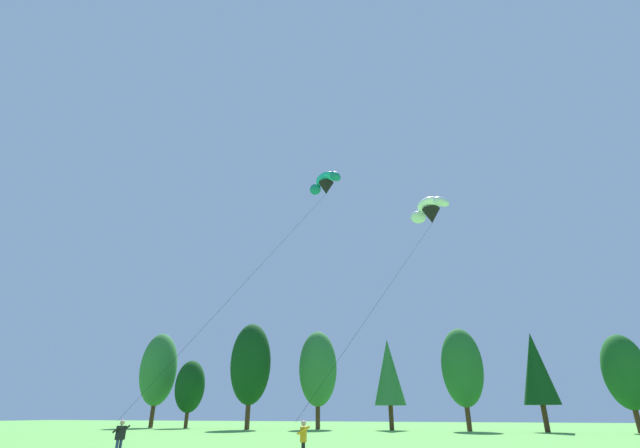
{
  "coord_description": "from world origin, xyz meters",
  "views": [
    {
      "loc": [
        10.59,
        -2.36,
        1.97
      ],
      "look_at": [
        2.87,
        22.01,
        13.04
      ],
      "focal_mm": 24.61,
      "sensor_mm": 36.0,
      "label": 1
    }
  ],
  "objects": [
    {
      "name": "kite_flyer_mid",
      "position": [
        3.61,
        17.31,
        1.0
      ],
      "size": [
        0.63,
        0.66,
        1.69
      ],
      "color": "black",
      "rests_on": "ground_plane"
    },
    {
      "name": "treeline_tree_c",
      "position": [
        -17.72,
        55.19,
        8.32
      ],
      "size": [
        5.51,
        5.51,
        13.75
      ],
      "color": "#472D19",
      "rests_on": "ground_plane"
    },
    {
      "name": "treeline_tree_e",
      "position": [
        0.81,
        58.76,
        7.04
      ],
      "size": [
        4.07,
        4.07,
        11.24
      ],
      "color": "#472D19",
      "rests_on": "ground_plane"
    },
    {
      "name": "parafoil_kite_high_teal",
      "position": [
        1.98,
        26.22,
        18.3
      ],
      "size": [
        9.14,
        11.2,
        17.62
      ],
      "color": "teal"
    },
    {
      "name": "kite_flyer_near",
      "position": [
        -5.12,
        16.4,
        1.0
      ],
      "size": [
        0.6,
        0.63,
        1.69
      ],
      "color": "navy",
      "rests_on": "ground_plane"
    },
    {
      "name": "treeline_tree_a",
      "position": [
        -35.33,
        58.71,
        8.34
      ],
      "size": [
        5.52,
        5.52,
        13.78
      ],
      "color": "#472D19",
      "rests_on": "ground_plane"
    },
    {
      "name": "treeline_tree_b",
      "position": [
        -29.03,
        58.28,
        5.68
      ],
      "size": [
        4.33,
        4.33,
        9.38
      ],
      "color": "#472D19",
      "rests_on": "ground_plane"
    },
    {
      "name": "treeline_tree_g",
      "position": [
        18.61,
        57.31,
        6.91
      ],
      "size": [
        4.03,
        4.03,
        11.04
      ],
      "color": "#472D19",
      "rests_on": "ground_plane"
    },
    {
      "name": "treeline_tree_f",
      "position": [
        10.23,
        58.29,
        7.34
      ],
      "size": [
        5.07,
        5.07,
        12.13
      ],
      "color": "#472D19",
      "rests_on": "ground_plane"
    },
    {
      "name": "treeline_tree_d",
      "position": [
        -9.23,
        59.27,
        7.81
      ],
      "size": [
        5.28,
        5.28,
        12.91
      ],
      "color": "#472D19",
      "rests_on": "ground_plane"
    },
    {
      "name": "treeline_tree_h",
      "position": [
        27.81,
        57.74,
        6.31
      ],
      "size": [
        4.62,
        4.62,
        10.43
      ],
      "color": "#472D19",
      "rests_on": "ground_plane"
    },
    {
      "name": "parafoil_kite_mid_white",
      "position": [
        9.56,
        26.48,
        15.08
      ],
      "size": [
        7.95,
        11.1,
        14.33
      ],
      "color": "white"
    }
  ]
}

